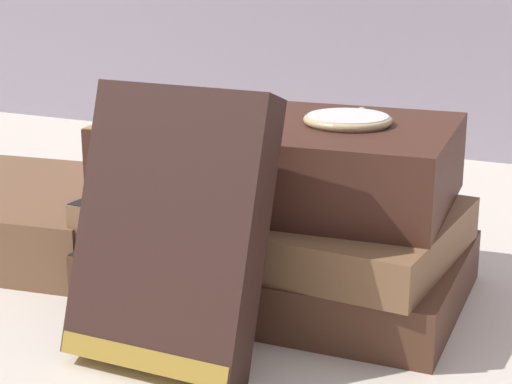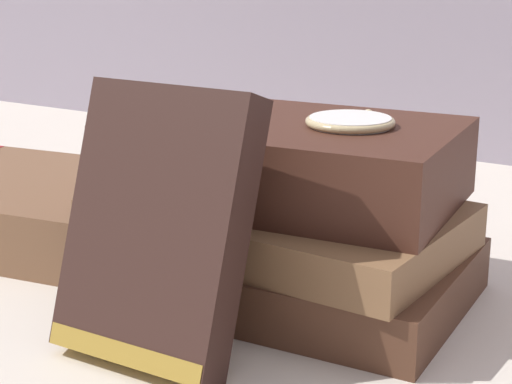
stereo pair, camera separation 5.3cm
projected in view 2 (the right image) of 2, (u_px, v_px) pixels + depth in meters
ground_plane at (202, 304)px, 0.56m from camera, size 3.00×3.00×0.00m
book_flat_bottom at (277, 267)px, 0.58m from camera, size 0.24×0.16×0.04m
book_flat_middle at (271, 221)px, 0.57m from camera, size 0.24×0.16×0.03m
book_flat_top at (279, 159)px, 0.57m from camera, size 0.23×0.16×0.05m
book_side_left at (26, 206)px, 0.69m from camera, size 0.23×0.19×0.05m
book_leaning_front at (156, 235)px, 0.47m from camera, size 0.11×0.07×0.15m
pocket_watch at (350, 122)px, 0.54m from camera, size 0.06×0.06×0.01m
reading_glasses at (334, 215)px, 0.74m from camera, size 0.10×0.06×0.00m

